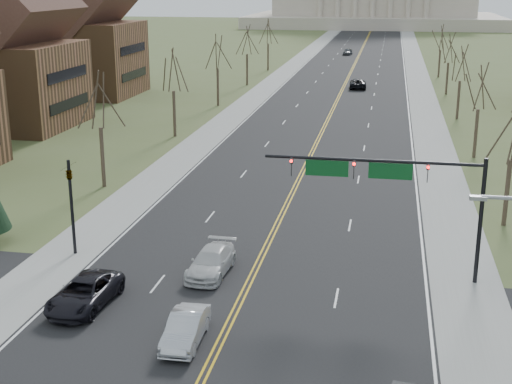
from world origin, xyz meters
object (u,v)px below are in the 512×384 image
at_px(car_far_sb, 348,51).
at_px(signal_mast, 389,180).
at_px(car_sb_inner_lead, 186,328).
at_px(car_sb_inner_second, 211,262).
at_px(car_sb_outer_lead, 85,293).
at_px(signal_left, 71,197).
at_px(car_far_nb, 358,84).

bearing_deg(car_far_sb, signal_mast, -79.18).
bearing_deg(car_sb_inner_lead, car_sb_inner_second, 94.26).
relative_size(signal_mast, car_sb_outer_lead, 2.27).
height_order(car_sb_inner_lead, car_sb_inner_second, car_sb_inner_second).
xyz_separation_m(signal_left, car_sb_outer_lead, (3.70, -6.92, -2.96)).
height_order(signal_mast, car_sb_inner_second, signal_mast).
bearing_deg(car_sb_inner_second, car_sb_outer_lead, -132.39).
height_order(car_sb_inner_lead, car_sb_outer_lead, car_sb_outer_lead).
height_order(car_sb_inner_second, car_far_sb, car_far_sb).
distance_m(car_sb_outer_lead, car_sb_inner_second, 7.63).
distance_m(car_sb_inner_second, car_far_nb, 75.83).
distance_m(car_sb_outer_lead, car_far_nb, 81.69).
bearing_deg(signal_left, car_sb_inner_second, -9.56).
bearing_deg(signal_mast, car_far_nb, 93.99).
height_order(signal_left, car_sb_inner_second, signal_left).
bearing_deg(car_far_nb, signal_left, 76.23).
relative_size(car_sb_inner_lead, car_far_nb, 0.79).
height_order(car_sb_outer_lead, car_far_sb, car_sb_outer_lead).
bearing_deg(signal_left, car_sb_outer_lead, -61.85).
bearing_deg(car_far_sb, car_far_nb, -78.41).
relative_size(car_sb_inner_second, car_far_nb, 0.91).
bearing_deg(car_sb_outer_lead, car_sb_inner_lead, -20.10).
height_order(signal_left, car_sb_outer_lead, signal_left).
relative_size(car_sb_inner_lead, car_sb_inner_second, 0.86).
bearing_deg(car_sb_inner_lead, car_sb_outer_lead, 154.61).
distance_m(signal_mast, car_sb_inner_second, 11.15).
height_order(signal_mast, car_far_nb, signal_mast).
relative_size(signal_left, car_sb_outer_lead, 1.12).
bearing_deg(signal_mast, car_far_sb, 94.53).
relative_size(signal_mast, car_sb_inner_lead, 2.81).
xyz_separation_m(signal_mast, car_sb_inner_lead, (-9.02, -9.67, -5.04)).
distance_m(car_sb_inner_lead, car_sb_inner_second, 8.18).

